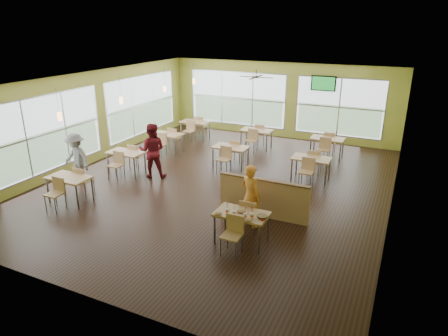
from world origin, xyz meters
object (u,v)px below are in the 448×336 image
Objects in this scene: half_wall_divider at (263,198)px; main_table at (242,218)px; man_plaid at (251,196)px; food_basket at (262,216)px.

main_table is at bearing -90.00° from half_wall_divider.
half_wall_divider is 0.69m from man_plaid.
man_plaid is (-0.11, -0.62, 0.28)m from half_wall_divider.
man_plaid is at bearing 97.68° from main_table.
main_table is 1.45m from half_wall_divider.
food_basket is at bearing 148.68° from man_plaid.
man_plaid is 1.05m from food_basket.
man_plaid is at bearing -100.18° from half_wall_divider.
half_wall_divider is at bearing -77.03° from man_plaid.
man_plaid reaches higher than half_wall_divider.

